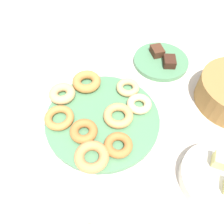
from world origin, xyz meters
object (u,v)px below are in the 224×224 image
object	(u,v)px
donut_4	(87,82)
melon_chunk_left	(220,160)
donut_0	(59,118)
donut_5	(128,87)
fruit_bowl	(218,179)
donut_6	(118,145)
cake_plate	(161,61)
donut_plate	(102,119)
donut_3	(139,104)
donut_7	(84,131)
brownie_near	(157,51)
donut_1	(92,157)
brownie_far	(169,61)
donut_8	(62,94)
donut_2	(118,116)

from	to	relation	value
donut_4	melon_chunk_left	distance (m)	0.47
donut_0	melon_chunk_left	world-z (taller)	melon_chunk_left
donut_5	fruit_bowl	bearing A→B (deg)	38.35
donut_6	fruit_bowl	bearing A→B (deg)	72.89
donut_6	cake_plate	size ratio (longest dim) A/B	0.39
donut_plate	donut_0	xyz separation A→B (m)	(0.02, -0.13, 0.02)
donut_3	donut_7	distance (m)	0.20
brownie_near	cake_plate	bearing A→B (deg)	26.57
brownie_near	donut_1	bearing A→B (deg)	-24.81
brownie_far	fruit_bowl	distance (m)	0.44
donut_7	donut_6	bearing A→B (deg)	68.60
donut_1	cake_plate	bearing A→B (deg)	151.89
donut_4	donut_5	xyz separation A→B (m)	(0.02, 0.14, -0.00)
donut_plate	donut_8	world-z (taller)	donut_8
donut_plate	donut_5	size ratio (longest dim) A/B	4.63
donut_6	cake_plate	xyz separation A→B (m)	(-0.38, 0.15, -0.02)
donut_8	cake_plate	bearing A→B (deg)	120.22
donut_1	donut_8	size ratio (longest dim) A/B	1.10
donut_8	brownie_near	world-z (taller)	same
brownie_far	donut_2	bearing A→B (deg)	-35.50
donut_plate	cake_plate	bearing A→B (deg)	143.61
donut_3	donut_8	distance (m)	0.25
donut_1	brownie_far	xyz separation A→B (m)	(-0.39, 0.25, 0.00)
donut_1	donut_5	distance (m)	0.28
donut_5	cake_plate	bearing A→B (deg)	141.43
donut_2	fruit_bowl	world-z (taller)	donut_2
donut_6	donut_8	xyz separation A→B (m)	(-0.18, -0.19, 0.00)
donut_6	donut_7	world-z (taller)	donut_7
donut_6	donut_7	xyz separation A→B (m)	(-0.04, -0.10, 0.00)
donut_4	melon_chunk_left	xyz separation A→B (m)	(0.28, 0.38, 0.03)
cake_plate	brownie_far	bearing A→B (deg)	45.00
donut_4	brownie_far	size ratio (longest dim) A/B	1.80
donut_2	donut_6	bearing A→B (deg)	1.84
donut_4	brownie_near	size ratio (longest dim) A/B	1.80
donut_6	brownie_far	world-z (taller)	brownie_far
donut_5	brownie_near	xyz separation A→B (m)	(-0.19, 0.11, 0.00)
donut_4	fruit_bowl	bearing A→B (deg)	50.07
donut_1	brownie_far	bearing A→B (deg)	147.54
donut_4	brownie_far	world-z (taller)	donut_4
donut_7	brownie_far	distance (m)	0.42
cake_plate	fruit_bowl	distance (m)	0.47
donut_0	donut_7	distance (m)	0.09
brownie_far	melon_chunk_left	bearing A→B (deg)	12.02
donut_7	donut_plate	bearing A→B (deg)	140.56
donut_6	donut_4	bearing A→B (deg)	-153.84
brownie_near	donut_6	bearing A→B (deg)	-18.42
donut_1	cake_plate	xyz separation A→B (m)	(-0.42, 0.22, -0.02)
donut_2	donut_5	distance (m)	0.12
donut_8	fruit_bowl	distance (m)	0.52
donut_4	donut_6	size ratio (longest dim) A/B	1.19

